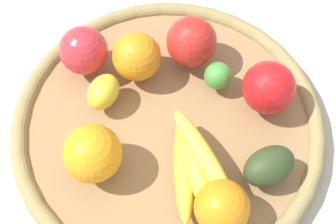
% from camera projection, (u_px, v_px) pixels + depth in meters
% --- Properties ---
extents(ground_plane, '(2.40, 2.40, 0.00)m').
position_uv_depth(ground_plane, '(168.00, 130.00, 0.75)').
color(ground_plane, '#BCB4A4').
rests_on(ground_plane, ground).
extents(basket, '(0.48, 0.48, 0.04)m').
position_uv_depth(basket, '(168.00, 124.00, 0.74)').
color(basket, '#99734A').
rests_on(basket, ground_plane).
extents(orange_0, '(0.11, 0.11, 0.08)m').
position_uv_depth(orange_0, '(137.00, 57.00, 0.73)').
color(orange_0, orange).
rests_on(orange_0, basket).
extents(lemon_0, '(0.07, 0.07, 0.04)m').
position_uv_depth(lemon_0, '(103.00, 92.00, 0.72)').
color(lemon_0, yellow).
rests_on(lemon_0, basket).
extents(avocado, '(0.09, 0.07, 0.05)m').
position_uv_depth(avocado, '(269.00, 166.00, 0.66)').
color(avocado, '#304020').
rests_on(avocado, basket).
extents(lime_0, '(0.06, 0.06, 0.04)m').
position_uv_depth(lime_0, '(218.00, 76.00, 0.73)').
color(lime_0, '#48963B').
rests_on(lime_0, basket).
extents(apple_0, '(0.11, 0.11, 0.07)m').
position_uv_depth(apple_0, '(84.00, 50.00, 0.74)').
color(apple_0, red).
rests_on(apple_0, basket).
extents(banana_bunch, '(0.09, 0.16, 0.05)m').
position_uv_depth(banana_bunch, '(195.00, 162.00, 0.66)').
color(banana_bunch, yellow).
rests_on(banana_bunch, basket).
extents(orange_1, '(0.10, 0.10, 0.07)m').
position_uv_depth(orange_1, '(222.00, 207.00, 0.62)').
color(orange_1, orange).
rests_on(orange_1, basket).
extents(orange_2, '(0.11, 0.11, 0.08)m').
position_uv_depth(orange_2, '(92.00, 153.00, 0.65)').
color(orange_2, orange).
rests_on(orange_2, basket).
extents(apple_1, '(0.09, 0.09, 0.08)m').
position_uv_depth(apple_1, '(192.00, 42.00, 0.74)').
color(apple_1, red).
rests_on(apple_1, basket).
extents(apple_2, '(0.09, 0.09, 0.08)m').
position_uv_depth(apple_2, '(269.00, 88.00, 0.70)').
color(apple_2, red).
rests_on(apple_2, basket).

